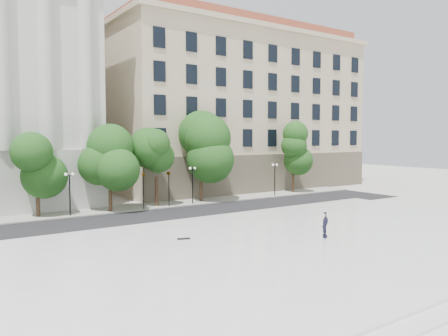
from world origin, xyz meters
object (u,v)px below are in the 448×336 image
at_px(traffic_light_west, 143,172).
at_px(person_lying, 325,235).
at_px(skateboard, 184,239).
at_px(traffic_light_east, 169,172).

height_order(traffic_light_west, person_lying, traffic_light_west).
bearing_deg(traffic_light_west, skateboard, -104.08).
distance_m(person_lying, skateboard, 9.38).
xyz_separation_m(traffic_light_west, person_lying, (4.22, -19.78, -3.04)).
distance_m(traffic_light_west, traffic_light_east, 2.78).
bearing_deg(traffic_light_east, traffic_light_west, -180.00).
height_order(person_lying, skateboard, person_lying).
xyz_separation_m(traffic_light_west, traffic_light_east, (2.78, 0.00, -0.07)).
relative_size(traffic_light_west, person_lying, 2.45).
height_order(traffic_light_west, skateboard, traffic_light_west).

